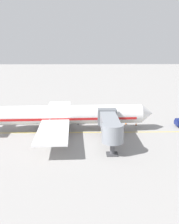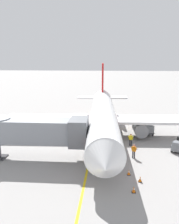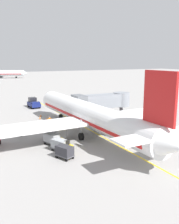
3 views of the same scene
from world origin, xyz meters
name	(u,v)px [view 3 (image 3 of 3)]	position (x,y,z in m)	size (l,w,h in m)	color
ground_plane	(94,132)	(0.00, 0.00, 0.00)	(400.00, 400.00, 0.00)	gray
gate_lead_in_line	(94,132)	(0.00, 0.00, 0.00)	(0.24, 80.00, 0.01)	gold
parked_airliner	(89,115)	(-1.34, -0.85, 3.19)	(30.18, 37.30, 10.63)	white
jet_bridge	(102,101)	(6.27, 8.29, 3.45)	(12.39, 3.50, 4.98)	gray
pushback_tractor	(34,103)	(-3.28, 25.49, 1.10)	(2.38, 4.49, 2.40)	navy
baggage_tug_lead	(63,145)	(-7.51, -5.57, 0.71)	(1.85, 2.73, 1.62)	gold
baggage_tug_spare	(20,130)	(-11.08, 4.28, 0.71)	(2.26, 2.77, 1.62)	slate
baggage_cart_front	(52,138)	(-8.11, -2.69, 0.95)	(2.06, 2.94, 1.58)	#4C4C51
baggage_cart_second_in_train	(60,144)	(-8.00, -5.53, 0.95)	(2.06, 2.94, 1.58)	#4C4C51
baggage_cart_third_in_train	(64,151)	(-8.32, -8.11, 0.95)	(2.06, 2.94, 1.58)	#4C4C51
ground_crew_wing_walker	(50,121)	(-5.22, 7.05, 0.95)	(0.70, 0.37, 1.69)	#232328
ground_crew_loader	(58,127)	(-5.19, 2.64, 0.95)	(0.73, 0.28, 1.69)	#232328
safety_cone_nose_left	(41,115)	(-4.53, 15.06, 0.29)	(0.36, 0.36, 0.59)	black
safety_cone_nose_right	(47,119)	(-4.34, 11.59, 0.29)	(0.36, 0.36, 0.59)	black
safety_cone_wing_tip	(40,118)	(-5.32, 13.01, 0.29)	(0.36, 0.36, 0.59)	black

